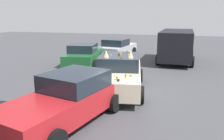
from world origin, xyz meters
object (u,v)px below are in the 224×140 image
at_px(art_car_decorated, 119,73).
at_px(parked_van_behind_right, 176,45).
at_px(parked_sedan_far_right, 117,48).
at_px(parked_sedan_behind_left, 84,55).
at_px(parked_sedan_near_left, 68,99).

xyz_separation_m(art_car_decorated, parked_van_behind_right, (7.21, -2.22, 0.45)).
distance_m(parked_sedan_far_right, parked_sedan_behind_left, 3.89).
xyz_separation_m(parked_van_behind_right, parked_sedan_far_right, (0.69, 4.43, -0.50)).
distance_m(parked_van_behind_right, parked_sedan_behind_left, 6.41).
xyz_separation_m(parked_sedan_far_right, parked_sedan_near_left, (-11.24, -1.50, 0.00)).
height_order(parked_van_behind_right, parked_sedan_near_left, parked_van_behind_right).
distance_m(parked_sedan_far_right, parked_sedan_near_left, 11.34).
bearing_deg(art_car_decorated, parked_sedan_near_left, -22.12).
relative_size(parked_sedan_near_left, parked_sedan_behind_left, 1.08).
distance_m(parked_van_behind_right, parked_sedan_near_left, 10.96).
bearing_deg(art_car_decorated, parked_sedan_far_right, -174.56).
distance_m(art_car_decorated, parked_sedan_far_right, 8.20).
bearing_deg(parked_van_behind_right, parked_sedan_near_left, -14.13).
height_order(art_car_decorated, parked_sedan_behind_left, art_car_decorated).
bearing_deg(parked_van_behind_right, parked_sedan_behind_left, -60.52).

